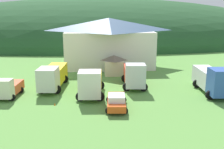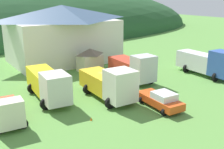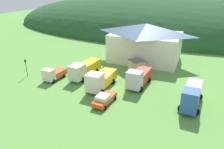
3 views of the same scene
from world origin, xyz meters
The scene contains 10 objects.
ground_plane centered at (0.00, 0.00, 0.00)m, with size 200.00×200.00×0.00m, color #5B9342.
depot_building centered at (1.99, 17.09, 4.53)m, with size 16.86×11.82×8.79m.
play_shed_cream centered at (2.36, 9.32, 1.67)m, with size 3.22×2.75×3.24m.
light_truck_cream centered at (-11.24, -0.94, 1.20)m, with size 2.86×5.01×2.55m.
flatbed_truck_yellow centered at (-6.35, 2.49, 1.74)m, with size 3.53×8.56×3.31m.
heavy_rig_striped centered at (-1.25, -0.94, 1.74)m, with size 3.54×7.69×3.56m.
tow_truck_silver centered at (4.61, 2.56, 1.74)m, with size 3.58×7.31×3.58m.
box_truck_blue centered at (13.89, -1.12, 1.85)m, with size 3.30×8.12×3.67m.
service_pickup_orange centered at (1.53, -5.44, 0.83)m, with size 2.57×5.07×1.66m.
traffic_cone_near_pickup centered at (-5.24, -4.11, 0.00)m, with size 0.36×0.36×0.64m, color orange.
Camera 2 is at (-15.60, -22.45, 10.29)m, focal length 43.45 mm.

